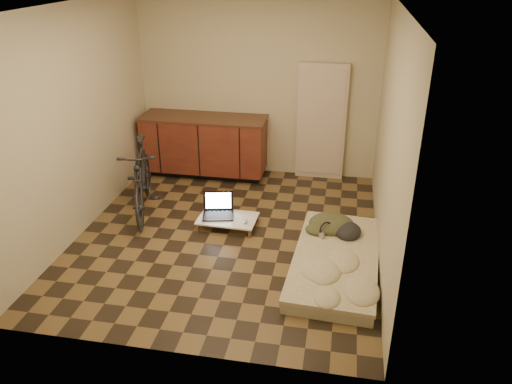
% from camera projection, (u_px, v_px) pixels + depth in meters
% --- Properties ---
extents(room_shell, '(3.50, 4.00, 2.60)m').
position_uv_depth(room_shell, '(225.00, 132.00, 5.45)').
color(room_shell, brown).
rests_on(room_shell, ground).
extents(cabinets, '(1.84, 0.62, 0.91)m').
position_uv_depth(cabinets, '(205.00, 145.00, 7.44)').
color(cabinets, black).
rests_on(cabinets, ground).
extents(appliance_panel, '(0.70, 0.10, 1.70)m').
position_uv_depth(appliance_panel, '(321.00, 122.00, 7.21)').
color(appliance_panel, beige).
rests_on(appliance_panel, ground).
extents(bicycle, '(0.93, 1.69, 1.05)m').
position_uv_depth(bicycle, '(142.00, 175.00, 6.31)').
color(bicycle, black).
rests_on(bicycle, ground).
extents(futon, '(0.99, 1.89, 0.16)m').
position_uv_depth(futon, '(336.00, 261.00, 5.35)').
color(futon, '#ADA88A').
rests_on(futon, ground).
extents(clothing_pile, '(0.58, 0.50, 0.22)m').
position_uv_depth(clothing_pile, '(336.00, 221.00, 5.76)').
color(clothing_pile, '#3A3D23').
rests_on(clothing_pile, futon).
extents(headphones, '(0.29, 0.29, 0.14)m').
position_uv_depth(headphones, '(326.00, 229.00, 5.66)').
color(headphones, black).
rests_on(headphones, futon).
extents(lap_desk, '(0.73, 0.49, 0.12)m').
position_uv_depth(lap_desk, '(228.00, 219.00, 6.15)').
color(lap_desk, brown).
rests_on(lap_desk, ground).
extents(laptop, '(0.44, 0.41, 0.26)m').
position_uv_depth(laptop, '(218.00, 211.00, 6.20)').
color(laptop, black).
rests_on(laptop, lap_desk).
extents(mouse, '(0.06, 0.10, 0.03)m').
position_uv_depth(mouse, '(245.00, 221.00, 6.02)').
color(mouse, silver).
rests_on(mouse, lap_desk).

